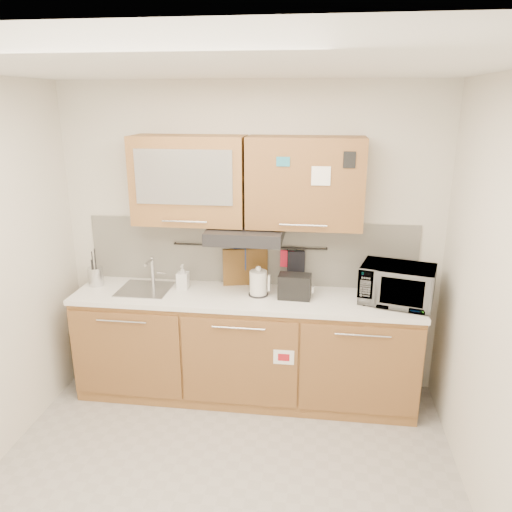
# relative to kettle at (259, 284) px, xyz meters

# --- Properties ---
(floor) EXTENTS (3.20, 3.20, 0.00)m
(floor) POSITION_rel_kettle_xyz_m (-0.11, -1.21, -1.02)
(floor) COLOR #9E9993
(floor) RESTS_ON ground
(ceiling) EXTENTS (3.20, 3.20, 0.00)m
(ceiling) POSITION_rel_kettle_xyz_m (-0.11, -1.21, 1.58)
(ceiling) COLOR white
(ceiling) RESTS_ON wall_back
(wall_back) EXTENTS (3.20, 0.00, 3.20)m
(wall_back) POSITION_rel_kettle_xyz_m (-0.11, 0.29, 0.28)
(wall_back) COLOR silver
(wall_back) RESTS_ON ground
(wall_right) EXTENTS (0.00, 3.00, 3.00)m
(wall_right) POSITION_rel_kettle_xyz_m (1.49, -1.21, 0.28)
(wall_right) COLOR silver
(wall_right) RESTS_ON ground
(base_cabinet) EXTENTS (2.80, 0.64, 0.88)m
(base_cabinet) POSITION_rel_kettle_xyz_m (-0.11, -0.02, -0.61)
(base_cabinet) COLOR #A86F3B
(base_cabinet) RESTS_ON floor
(countertop) EXTENTS (2.82, 0.62, 0.04)m
(countertop) POSITION_rel_kettle_xyz_m (-0.11, -0.02, -0.12)
(countertop) COLOR white
(countertop) RESTS_ON base_cabinet
(backsplash) EXTENTS (2.80, 0.02, 0.56)m
(backsplash) POSITION_rel_kettle_xyz_m (-0.11, 0.28, 0.18)
(backsplash) COLOR silver
(backsplash) RESTS_ON countertop
(upper_cabinets) EXTENTS (1.82, 0.37, 0.70)m
(upper_cabinets) POSITION_rel_kettle_xyz_m (-0.12, 0.11, 0.81)
(upper_cabinets) COLOR #A86F3B
(upper_cabinets) RESTS_ON wall_back
(range_hood) EXTENTS (0.60, 0.46, 0.10)m
(range_hood) POSITION_rel_kettle_xyz_m (-0.11, 0.04, 0.40)
(range_hood) COLOR black
(range_hood) RESTS_ON upper_cabinets
(sink) EXTENTS (0.42, 0.40, 0.26)m
(sink) POSITION_rel_kettle_xyz_m (-0.96, -0.00, -0.09)
(sink) COLOR silver
(sink) RESTS_ON countertop
(utensil_rail) EXTENTS (1.30, 0.02, 0.02)m
(utensil_rail) POSITION_rel_kettle_xyz_m (-0.11, 0.24, 0.24)
(utensil_rail) COLOR black
(utensil_rail) RESTS_ON backsplash
(utensil_crock) EXTENTS (0.14, 0.14, 0.32)m
(utensil_crock) POSITION_rel_kettle_xyz_m (-1.41, 0.04, -0.02)
(utensil_crock) COLOR silver
(utensil_crock) RESTS_ON countertop
(kettle) EXTENTS (0.18, 0.16, 0.25)m
(kettle) POSITION_rel_kettle_xyz_m (0.00, 0.00, 0.00)
(kettle) COLOR silver
(kettle) RESTS_ON countertop
(toaster) EXTENTS (0.26, 0.17, 0.20)m
(toaster) POSITION_rel_kettle_xyz_m (0.29, -0.02, 0.00)
(toaster) COLOR black
(toaster) RESTS_ON countertop
(microwave) EXTENTS (0.63, 0.50, 0.30)m
(microwave) POSITION_rel_kettle_xyz_m (1.09, -0.02, 0.05)
(microwave) COLOR #999999
(microwave) RESTS_ON countertop
(soap_bottle) EXTENTS (0.09, 0.10, 0.21)m
(soap_bottle) POSITION_rel_kettle_xyz_m (-0.65, 0.07, 0.01)
(soap_bottle) COLOR #999999
(soap_bottle) RESTS_ON countertop
(cutting_board) EXTENTS (0.38, 0.12, 0.47)m
(cutting_board) POSITION_rel_kettle_xyz_m (-0.14, 0.23, -0.01)
(cutting_board) COLOR brown
(cutting_board) RESTS_ON utensil_rail
(oven_mitt) EXTENTS (0.11, 0.03, 0.18)m
(oven_mitt) POSITION_rel_kettle_xyz_m (-0.19, 0.23, 0.13)
(oven_mitt) COLOR navy
(oven_mitt) RESTS_ON utensil_rail
(dark_pouch) EXTENTS (0.15, 0.07, 0.23)m
(dark_pouch) POSITION_rel_kettle_xyz_m (0.29, 0.23, 0.11)
(dark_pouch) COLOR black
(dark_pouch) RESTS_ON utensil_rail
(pot_holder) EXTENTS (0.12, 0.04, 0.14)m
(pot_holder) POSITION_rel_kettle_xyz_m (0.21, 0.23, 0.15)
(pot_holder) COLOR red
(pot_holder) RESTS_ON utensil_rail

